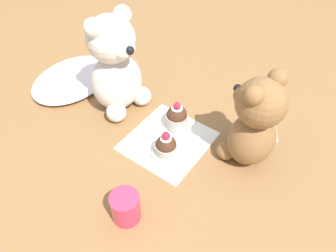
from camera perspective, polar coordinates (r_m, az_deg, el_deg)
name	(u,v)px	position (r m, az deg, el deg)	size (l,w,h in m)	color
ground_plane	(168,141)	(0.83, 0.00, -2.69)	(4.00, 4.00, 0.00)	olive
knitted_placemat	(168,141)	(0.82, 0.00, -2.55)	(0.20, 0.19, 0.01)	silver
tulle_cloth	(72,79)	(1.03, -16.34, 7.90)	(0.26, 0.20, 0.03)	silver
teddy_bear_cream	(116,67)	(0.85, -9.10, 10.13)	(0.16, 0.15, 0.28)	silver
teddy_bear_tan	(254,123)	(0.73, 14.80, 0.54)	(0.14, 0.13, 0.24)	olive
cupcake_near_cream_bear	(177,117)	(0.84, 1.55, 1.56)	(0.06, 0.06, 0.08)	#B2ADA3
saucer_plate	(166,153)	(0.79, -0.34, -4.67)	(0.07, 0.07, 0.01)	silver
cupcake_near_tan_bear	(166,146)	(0.77, -0.34, -3.47)	(0.05, 0.05, 0.07)	#B2ADA3
juice_glass	(126,207)	(0.68, -7.39, -13.82)	(0.06, 0.06, 0.07)	#DB3356
teaspoon	(274,127)	(0.90, 17.92, -0.11)	(0.10, 0.01, 0.01)	silver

